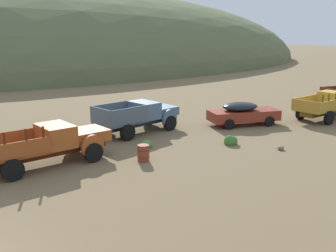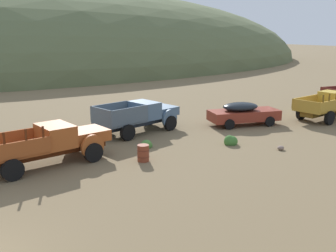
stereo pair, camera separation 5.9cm
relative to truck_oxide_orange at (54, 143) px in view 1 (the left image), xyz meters
The scene contains 10 objects.
hill_distant 59.15m from the truck_oxide_orange, 76.13° to the left, with size 118.75×65.77×28.28m, color #56603D.
truck_oxide_orange is the anchor object (origin of this frame).
truck_chalk_blue 7.31m from the truck_oxide_orange, 25.11° to the left, with size 5.94×3.20×1.91m.
car_rust_red 13.39m from the truck_oxide_orange, ahead, with size 5.27×3.07×1.57m.
truck_faded_yellow 20.38m from the truck_oxide_orange, ahead, with size 6.63×3.01×2.16m.
oil_drum_spare 4.32m from the truck_oxide_orange, 29.20° to the right, with size 0.62×0.62×0.83m.
bush_back_edge 5.10m from the truck_oxide_orange, ahead, with size 0.70×0.57×0.57m.
bush_near_barrel 20.51m from the truck_oxide_orange, ahead, with size 0.80×0.86×0.62m.
bush_front_right 9.60m from the truck_oxide_orange, 13.29° to the right, with size 0.78×0.69×0.69m.
rock_small 11.80m from the truck_oxide_orange, 22.18° to the right, with size 0.39×0.34×0.23m, color #7F685C.
Camera 1 is at (-0.08, -10.91, 6.26)m, focal length 41.99 mm.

